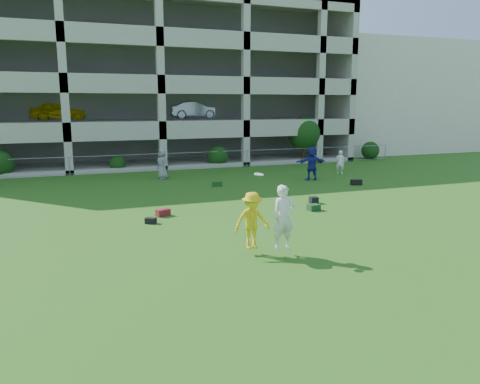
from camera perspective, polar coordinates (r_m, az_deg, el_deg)
name	(u,v)px	position (r m, az deg, el deg)	size (l,w,h in m)	color
ground	(291,254)	(14.31, 6.26, -7.49)	(100.00, 100.00, 0.00)	#235114
stucco_building	(372,98)	(49.61, 15.77, 10.97)	(16.00, 14.00, 10.00)	beige
bystander_c	(162,164)	(28.38, -9.45, 3.41)	(0.89, 0.58, 1.82)	gray
bystander_d	(312,163)	(27.91, 8.74, 3.48)	(1.84, 0.59, 1.98)	navy
bystander_e	(340,162)	(30.75, 12.11, 3.58)	(0.55, 0.36, 1.51)	white
bag_red_a	(163,213)	(19.08, -9.37, -2.49)	(0.55, 0.30, 0.28)	#5E1E10
bag_black_b	(151,221)	(17.99, -10.83, -3.45)	(0.40, 0.25, 0.22)	black
bag_green_c	(314,207)	(20.04, 8.97, -1.87)	(0.50, 0.35, 0.26)	#173914
crate_d	(314,200)	(21.45, 8.97, -0.98)	(0.35, 0.35, 0.30)	black
bag_black_e	(356,182)	(26.76, 13.99, 1.15)	(0.60, 0.30, 0.30)	black
bag_green_g	(217,184)	(25.59, -2.78, 0.98)	(0.50, 0.30, 0.25)	#153B15
frisbee_contest	(263,219)	(13.82, 2.79, -3.36)	(1.76, 0.96, 2.28)	yellow
parking_garage	(141,84)	(40.31, -12.03, 12.72)	(30.00, 14.00, 12.00)	#9E998C
fence	(164,162)	(31.94, -9.26, 3.68)	(36.06, 0.06, 1.20)	gray
shrub_row	(225,145)	(33.71, -1.85, 5.71)	(34.38, 2.52, 3.50)	#163D11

